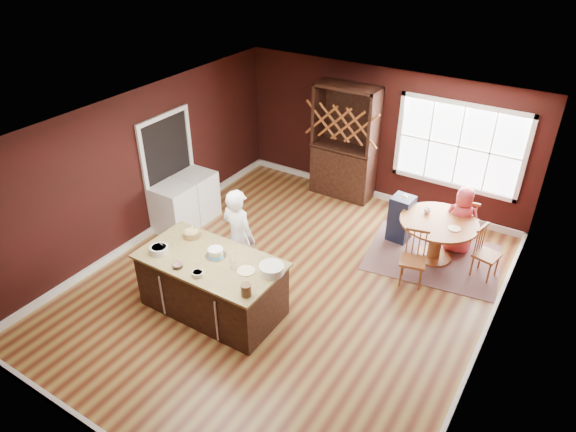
{
  "coord_description": "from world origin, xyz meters",
  "views": [
    {
      "loc": [
        3.45,
        -5.48,
        5.27
      ],
      "look_at": [
        -0.23,
        0.38,
        1.05
      ],
      "focal_mm": 32.0,
      "sensor_mm": 36.0,
      "label": 1
    }
  ],
  "objects_px": {
    "chair_south": "(413,259)",
    "hutch": "(345,142)",
    "chair_north": "(466,220)",
    "seated_woman": "(461,220)",
    "toddler": "(405,197)",
    "dining_table": "(437,232)",
    "chair_east": "(487,253)",
    "high_chair": "(401,218)",
    "layer_cake": "(216,253)",
    "kitchen_island": "(212,286)",
    "washer": "(174,209)",
    "dryer": "(197,195)",
    "baker": "(239,238)"
  },
  "relations": [
    {
      "from": "chair_east",
      "to": "hutch",
      "type": "xyz_separation_m",
      "value": [
        -3.26,
        1.28,
        0.72
      ]
    },
    {
      "from": "chair_east",
      "to": "washer",
      "type": "bearing_deg",
      "value": 119.98
    },
    {
      "from": "baker",
      "to": "hutch",
      "type": "distance_m",
      "value": 3.52
    },
    {
      "from": "seated_woman",
      "to": "washer",
      "type": "distance_m",
      "value": 5.11
    },
    {
      "from": "layer_cake",
      "to": "washer",
      "type": "height_order",
      "value": "layer_cake"
    },
    {
      "from": "chair_east",
      "to": "chair_south",
      "type": "distance_m",
      "value": 1.25
    },
    {
      "from": "kitchen_island",
      "to": "chair_south",
      "type": "bearing_deg",
      "value": 43.48
    },
    {
      "from": "seated_woman",
      "to": "toddler",
      "type": "xyz_separation_m",
      "value": [
        -1.01,
        -0.09,
        0.19
      ]
    },
    {
      "from": "dining_table",
      "to": "hutch",
      "type": "xyz_separation_m",
      "value": [
        -2.4,
        1.22,
        0.64
      ]
    },
    {
      "from": "chair_east",
      "to": "seated_woman",
      "type": "height_order",
      "value": "seated_woman"
    },
    {
      "from": "chair_south",
      "to": "hutch",
      "type": "xyz_separation_m",
      "value": [
        -2.31,
        2.09,
        0.7
      ]
    },
    {
      "from": "dining_table",
      "to": "high_chair",
      "type": "distance_m",
      "value": 0.78
    },
    {
      "from": "chair_south",
      "to": "seated_woman",
      "type": "bearing_deg",
      "value": 61.67
    },
    {
      "from": "washer",
      "to": "chair_south",
      "type": "bearing_deg",
      "value": 11.26
    },
    {
      "from": "layer_cake",
      "to": "chair_south",
      "type": "distance_m",
      "value": 3.11
    },
    {
      "from": "baker",
      "to": "chair_east",
      "type": "xyz_separation_m",
      "value": [
        3.31,
        2.22,
        -0.38
      ]
    },
    {
      "from": "toddler",
      "to": "dining_table",
      "type": "bearing_deg",
      "value": -25.02
    },
    {
      "from": "kitchen_island",
      "to": "hutch",
      "type": "relative_size",
      "value": 0.91
    },
    {
      "from": "layer_cake",
      "to": "chair_north",
      "type": "distance_m",
      "value": 4.54
    },
    {
      "from": "chair_south",
      "to": "chair_north",
      "type": "height_order",
      "value": "chair_north"
    },
    {
      "from": "kitchen_island",
      "to": "layer_cake",
      "type": "distance_m",
      "value": 0.55
    },
    {
      "from": "baker",
      "to": "chair_east",
      "type": "distance_m",
      "value": 4.01
    },
    {
      "from": "kitchen_island",
      "to": "chair_east",
      "type": "height_order",
      "value": "kitchen_island"
    },
    {
      "from": "high_chair",
      "to": "dryer",
      "type": "distance_m",
      "value": 3.87
    },
    {
      "from": "layer_cake",
      "to": "washer",
      "type": "relative_size",
      "value": 0.33
    },
    {
      "from": "kitchen_island",
      "to": "chair_east",
      "type": "xyz_separation_m",
      "value": [
        3.25,
        2.99,
        0.01
      ]
    },
    {
      "from": "layer_cake",
      "to": "washer",
      "type": "xyz_separation_m",
      "value": [
        -2.01,
        1.22,
        -0.52
      ]
    },
    {
      "from": "baker",
      "to": "dryer",
      "type": "relative_size",
      "value": 1.82
    },
    {
      "from": "chair_south",
      "to": "chair_north",
      "type": "xyz_separation_m",
      "value": [
        0.38,
        1.58,
        0.01
      ]
    },
    {
      "from": "chair_east",
      "to": "high_chair",
      "type": "bearing_deg",
      "value": 91.88
    },
    {
      "from": "seated_woman",
      "to": "high_chair",
      "type": "bearing_deg",
      "value": -0.13
    },
    {
      "from": "chair_east",
      "to": "washer",
      "type": "height_order",
      "value": "washer"
    },
    {
      "from": "dryer",
      "to": "chair_north",
      "type": "bearing_deg",
      "value": 20.99
    },
    {
      "from": "baker",
      "to": "kitchen_island",
      "type": "bearing_deg",
      "value": 100.06
    },
    {
      "from": "layer_cake",
      "to": "chair_south",
      "type": "relative_size",
      "value": 0.33
    },
    {
      "from": "dining_table",
      "to": "seated_woman",
      "type": "height_order",
      "value": "seated_woman"
    },
    {
      "from": "hutch",
      "to": "layer_cake",
      "type": "bearing_deg",
      "value": -89.46
    },
    {
      "from": "chair_north",
      "to": "kitchen_island",
      "type": "bearing_deg",
      "value": 48.23
    },
    {
      "from": "seated_woman",
      "to": "hutch",
      "type": "xyz_separation_m",
      "value": [
        -2.66,
        0.78,
        0.55
      ]
    },
    {
      "from": "chair_east",
      "to": "layer_cake",
      "type": "bearing_deg",
      "value": 144.19
    },
    {
      "from": "kitchen_island",
      "to": "hutch",
      "type": "distance_m",
      "value": 4.33
    },
    {
      "from": "washer",
      "to": "kitchen_island",
      "type": "bearing_deg",
      "value": -33.81
    },
    {
      "from": "toddler",
      "to": "hutch",
      "type": "distance_m",
      "value": 1.9
    },
    {
      "from": "baker",
      "to": "chair_south",
      "type": "xyz_separation_m",
      "value": [
        2.36,
        1.41,
        -0.37
      ]
    },
    {
      "from": "baker",
      "to": "hutch",
      "type": "xyz_separation_m",
      "value": [
        0.05,
        3.5,
        0.33
      ]
    },
    {
      "from": "layer_cake",
      "to": "seated_woman",
      "type": "height_order",
      "value": "seated_woman"
    },
    {
      "from": "chair_south",
      "to": "dryer",
      "type": "distance_m",
      "value": 4.28
    },
    {
      "from": "kitchen_island",
      "to": "chair_south",
      "type": "xyz_separation_m",
      "value": [
        2.3,
        2.18,
        0.03
      ]
    },
    {
      "from": "dining_table",
      "to": "dryer",
      "type": "relative_size",
      "value": 1.41
    },
    {
      "from": "washer",
      "to": "baker",
      "type": "bearing_deg",
      "value": -16.31
    }
  ]
}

